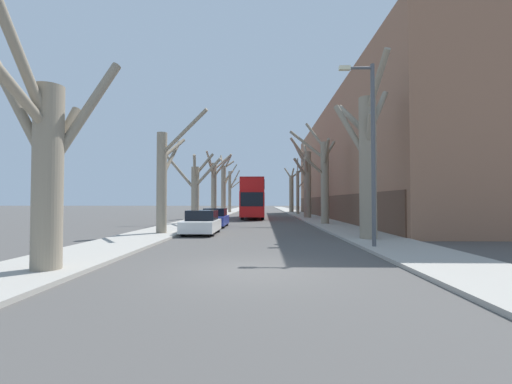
# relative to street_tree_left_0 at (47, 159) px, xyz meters

# --- Properties ---
(ground_plane) EXTENTS (300.00, 300.00, 0.00)m
(ground_plane) POSITION_rel_street_tree_left_0_xyz_m (5.27, 0.52, -2.96)
(ground_plane) COLOR #4C4947
(sidewalk_left) EXTENTS (3.08, 120.00, 0.12)m
(sidewalk_left) POSITION_rel_street_tree_left_0_xyz_m (-0.50, 50.52, -2.90)
(sidewalk_left) COLOR #A39E93
(sidewalk_left) RESTS_ON ground
(sidewalk_right) EXTENTS (3.08, 120.00, 0.12)m
(sidewalk_right) POSITION_rel_street_tree_left_0_xyz_m (11.04, 50.52, -2.90)
(sidewalk_right) COLOR #A39E93
(sidewalk_right) RESTS_ON ground
(building_facade_right) EXTENTS (10.08, 45.56, 12.26)m
(building_facade_right) POSITION_rel_street_tree_left_0_xyz_m (17.57, 30.30, 3.16)
(building_facade_right) COLOR #93664C
(building_facade_right) RESTS_ON ground
(street_tree_left_0) EXTENTS (3.16, 3.08, 6.51)m
(street_tree_left_0) POSITION_rel_street_tree_left_0_xyz_m (0.00, 0.00, 0.00)
(street_tree_left_0) COLOR gray
(street_tree_left_0) RESTS_ON ground
(street_tree_left_1) EXTENTS (3.10, 3.46, 6.86)m
(street_tree_left_1) POSITION_rel_street_tree_left_0_xyz_m (0.05, 10.43, 0.29)
(street_tree_left_1) COLOR gray
(street_tree_left_1) RESTS_ON ground
(street_tree_left_2) EXTENTS (4.86, 2.64, 6.03)m
(street_tree_left_2) POSITION_rel_street_tree_left_0_xyz_m (0.01, 19.62, -0.08)
(street_tree_left_2) COLOR gray
(street_tree_left_2) RESTS_ON ground
(street_tree_left_3) EXTENTS (2.95, 3.96, 7.52)m
(street_tree_left_3) POSITION_rel_street_tree_left_0_xyz_m (0.12, 30.06, 0.81)
(street_tree_left_3) COLOR gray
(street_tree_left_3) RESTS_ON ground
(street_tree_left_4) EXTENTS (2.42, 4.45, 8.80)m
(street_tree_left_4) POSITION_rel_street_tree_left_0_xyz_m (0.14, 39.82, 1.13)
(street_tree_left_4) COLOR gray
(street_tree_left_4) RESTS_ON ground
(street_tree_left_5) EXTENTS (1.97, 2.70, 8.21)m
(street_tree_left_5) POSITION_rel_street_tree_left_0_xyz_m (0.21, 48.67, 0.87)
(street_tree_left_5) COLOR gray
(street_tree_left_5) RESTS_ON ground
(street_tree_right_0) EXTENTS (2.79, 4.65, 8.40)m
(street_tree_right_0) POSITION_rel_street_tree_left_0_xyz_m (10.60, 7.62, 0.99)
(street_tree_right_0) COLOR gray
(street_tree_right_0) RESTS_ON ground
(street_tree_right_1) EXTENTS (3.85, 4.15, 8.56)m
(street_tree_right_1) POSITION_rel_street_tree_left_0_xyz_m (10.52, 18.89, 0.96)
(street_tree_right_1) COLOR gray
(street_tree_right_1) RESTS_ON ground
(street_tree_right_2) EXTENTS (2.42, 4.22, 9.28)m
(street_tree_right_2) POSITION_rel_street_tree_left_0_xyz_m (10.52, 29.48, 1.41)
(street_tree_right_2) COLOR gray
(street_tree_right_2) RESTS_ON ground
(street_tree_right_3) EXTENTS (2.11, 2.82, 8.92)m
(street_tree_right_3) POSITION_rel_street_tree_left_0_xyz_m (10.70, 39.91, 0.65)
(street_tree_right_3) COLOR gray
(street_tree_right_3) RESTS_ON ground
(street_tree_right_4) EXTENTS (3.53, 2.49, 7.78)m
(street_tree_right_4) POSITION_rel_street_tree_left_0_xyz_m (10.62, 50.08, 0.66)
(street_tree_right_4) COLOR gray
(street_tree_right_4) RESTS_ON ground
(double_decker_bus) EXTENTS (2.48, 10.83, 4.31)m
(double_decker_bus) POSITION_rel_street_tree_left_0_xyz_m (4.58, 29.66, -0.51)
(double_decker_bus) COLOR red
(double_decker_bus) RESTS_ON ground
(parked_car_0) EXTENTS (1.81, 3.96, 1.37)m
(parked_car_0) POSITION_rel_street_tree_left_0_xyz_m (2.09, 10.95, -2.31)
(parked_car_0) COLOR silver
(parked_car_0) RESTS_ON ground
(parked_car_1) EXTENTS (1.72, 4.02, 1.38)m
(parked_car_1) POSITION_rel_street_tree_left_0_xyz_m (2.09, 16.52, -2.31)
(parked_car_1) COLOR navy
(parked_car_1) RESTS_ON ground
(lamp_post) EXTENTS (1.40, 0.20, 7.32)m
(lamp_post) POSITION_rel_street_tree_left_0_xyz_m (9.86, 4.76, 1.16)
(lamp_post) COLOR #4C4F54
(lamp_post) RESTS_ON ground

